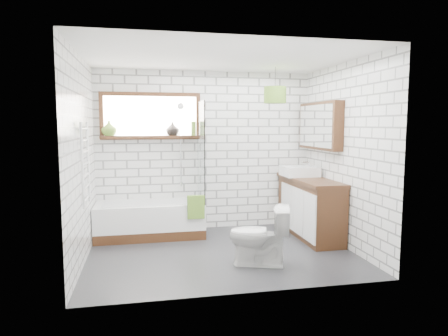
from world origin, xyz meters
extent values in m
cube|color=#232327|center=(0.00, 0.00, -0.01)|extent=(3.40, 2.60, 0.01)
cube|color=white|center=(0.00, 0.00, 2.50)|extent=(3.40, 2.60, 0.01)
cube|color=white|center=(0.00, 1.30, 1.25)|extent=(3.40, 0.01, 2.50)
cube|color=white|center=(0.00, -1.30, 1.25)|extent=(3.40, 0.01, 2.50)
cube|color=white|center=(-1.70, 0.00, 1.25)|extent=(0.01, 2.60, 2.50)
cube|color=white|center=(1.70, 0.00, 1.25)|extent=(0.01, 2.60, 2.50)
cube|color=black|center=(-0.85, 1.26, 1.80)|extent=(1.52, 0.16, 0.68)
cube|color=white|center=(-1.66, 0.00, 1.20)|extent=(0.06, 0.52, 1.00)
cube|color=black|center=(1.62, 0.60, 1.65)|extent=(0.16, 1.20, 0.70)
cylinder|color=silver|center=(-0.40, 1.26, 1.35)|extent=(0.02, 0.02, 1.30)
cube|color=white|center=(-0.90, 0.95, 0.26)|extent=(1.59, 0.70, 0.51)
cube|color=white|center=(-0.12, 0.95, 1.26)|extent=(0.02, 0.72, 1.50)
cube|color=#547F26|center=(-0.25, 0.60, 0.49)|extent=(0.25, 0.07, 0.33)
cube|color=tan|center=(-0.25, 0.60, 0.49)|extent=(0.19, 0.05, 0.25)
cube|color=black|center=(1.45, 0.52, 0.44)|extent=(0.49, 1.53, 0.88)
cube|color=white|center=(1.39, 0.79, 0.95)|extent=(0.52, 0.45, 0.15)
cylinder|color=silver|center=(1.55, 0.79, 1.01)|extent=(0.04, 0.04, 0.17)
imported|color=white|center=(0.35, -0.54, 0.36)|extent=(0.60, 0.79, 0.72)
imported|color=#5C8428|center=(-1.47, 1.23, 1.59)|extent=(0.28, 0.28, 0.23)
imported|color=black|center=(-0.53, 1.23, 1.59)|extent=(0.24, 0.24, 0.21)
cylinder|color=#5C8428|center=(-0.20, 1.23, 1.59)|extent=(0.09, 0.09, 0.22)
cylinder|color=#547F26|center=(0.93, 0.64, 2.10)|extent=(0.32, 0.32, 0.24)
camera|label=1|loc=(-0.98, -4.99, 1.67)|focal=32.00mm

